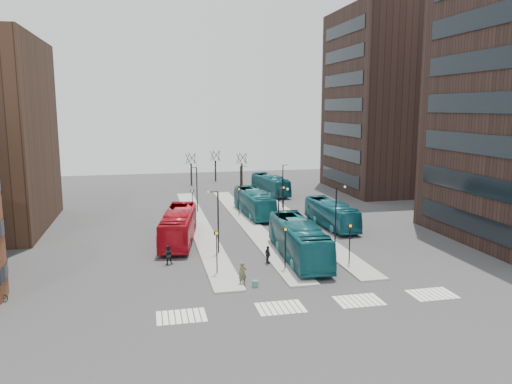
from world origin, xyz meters
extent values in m
plane|color=#2F2F32|center=(0.00, 0.00, 0.00)|extent=(160.00, 160.00, 0.00)
cube|color=gray|center=(-4.00, 30.00, 0.07)|extent=(2.50, 45.00, 0.15)
cube|color=gray|center=(2.00, 30.00, 0.07)|extent=(2.50, 45.00, 0.15)
cube|color=gray|center=(8.00, 30.00, 0.07)|extent=(2.50, 45.00, 0.15)
cube|color=navy|center=(-1.86, 8.41, 0.27)|extent=(0.43, 0.34, 0.53)
imported|color=#B60E1B|center=(-6.86, 23.27, 1.73)|extent=(4.92, 12.74, 3.46)
imported|color=#135962|center=(3.71, 14.87, 1.82)|extent=(3.64, 13.17, 3.64)
imported|color=#145F68|center=(3.72, 34.51, 1.66)|extent=(3.32, 12.05, 3.32)
imported|color=#155C69|center=(11.36, 26.30, 1.53)|extent=(3.15, 11.14, 3.07)
imported|color=#135460|center=(9.73, 49.65, 1.57)|extent=(4.10, 11.54, 3.14)
imported|color=brown|center=(-2.74, 9.11, 0.93)|extent=(0.69, 0.47, 1.86)
imported|color=black|center=(-8.34, 15.76, 0.90)|extent=(0.91, 0.72, 1.80)
imported|color=black|center=(0.57, 14.10, 0.81)|extent=(0.63, 1.02, 1.63)
imported|color=black|center=(4.26, 17.02, 0.73)|extent=(0.68, 1.01, 1.46)
cube|color=silver|center=(-9.50, 4.00, 0.01)|extent=(0.35, 2.40, 0.01)
cube|color=silver|center=(-9.07, 4.00, 0.01)|extent=(0.35, 2.40, 0.01)
cube|color=silver|center=(-8.64, 4.00, 0.01)|extent=(0.35, 2.40, 0.01)
cube|color=silver|center=(-8.21, 4.00, 0.01)|extent=(0.35, 2.40, 0.01)
cube|color=silver|center=(-7.79, 4.00, 0.01)|extent=(0.35, 2.40, 0.01)
cube|color=silver|center=(-7.36, 4.00, 0.01)|extent=(0.35, 2.40, 0.01)
cube|color=silver|center=(-6.93, 4.00, 0.01)|extent=(0.35, 2.40, 0.01)
cube|color=silver|center=(-6.50, 4.00, 0.01)|extent=(0.35, 2.40, 0.01)
cube|color=silver|center=(-2.50, 4.00, 0.01)|extent=(0.35, 2.40, 0.01)
cube|color=silver|center=(-2.07, 4.00, 0.01)|extent=(0.35, 2.40, 0.01)
cube|color=silver|center=(-1.64, 4.00, 0.01)|extent=(0.35, 2.40, 0.01)
cube|color=silver|center=(-1.21, 4.00, 0.01)|extent=(0.35, 2.40, 0.01)
cube|color=silver|center=(-0.79, 4.00, 0.01)|extent=(0.35, 2.40, 0.01)
cube|color=silver|center=(-0.36, 4.00, 0.01)|extent=(0.35, 2.40, 0.01)
cube|color=silver|center=(0.07, 4.00, 0.01)|extent=(0.35, 2.40, 0.01)
cube|color=silver|center=(0.50, 4.00, 0.01)|extent=(0.35, 2.40, 0.01)
cube|color=silver|center=(3.50, 4.00, 0.01)|extent=(0.35, 2.40, 0.01)
cube|color=silver|center=(3.93, 4.00, 0.01)|extent=(0.35, 2.40, 0.01)
cube|color=silver|center=(4.36, 4.00, 0.01)|extent=(0.35, 2.40, 0.01)
cube|color=silver|center=(4.79, 4.00, 0.01)|extent=(0.35, 2.40, 0.01)
cube|color=silver|center=(5.21, 4.00, 0.01)|extent=(0.35, 2.40, 0.01)
cube|color=silver|center=(5.64, 4.00, 0.01)|extent=(0.35, 2.40, 0.01)
cube|color=silver|center=(6.07, 4.00, 0.01)|extent=(0.35, 2.40, 0.01)
cube|color=silver|center=(6.50, 4.00, 0.01)|extent=(0.35, 2.40, 0.01)
cube|color=silver|center=(9.50, 4.00, 0.01)|extent=(0.35, 2.40, 0.01)
cube|color=silver|center=(9.93, 4.00, 0.01)|extent=(0.35, 2.40, 0.01)
cube|color=silver|center=(10.36, 4.00, 0.01)|extent=(0.35, 2.40, 0.01)
cube|color=silver|center=(10.79, 4.00, 0.01)|extent=(0.35, 2.40, 0.01)
cube|color=silver|center=(11.21, 4.00, 0.01)|extent=(0.35, 2.40, 0.01)
cube|color=silver|center=(11.64, 4.00, 0.01)|extent=(0.35, 2.40, 0.01)
cube|color=silver|center=(12.07, 4.00, 0.01)|extent=(0.35, 2.40, 0.01)
cube|color=silver|center=(12.50, 4.00, 0.01)|extent=(0.35, 2.40, 0.01)
cube|color=black|center=(21.94, 16.00, 2.50)|extent=(0.12, 16.00, 2.00)
cube|color=black|center=(21.94, 16.00, 6.50)|extent=(0.12, 16.00, 2.00)
cube|color=black|center=(21.94, 16.00, 10.50)|extent=(0.12, 16.00, 2.00)
cube|color=black|center=(21.94, 16.00, 14.50)|extent=(0.12, 16.00, 2.00)
cube|color=black|center=(21.94, 16.00, 18.50)|extent=(0.12, 16.00, 2.00)
cube|color=black|center=(21.94, 16.00, 22.50)|extent=(0.12, 16.00, 2.00)
cube|color=black|center=(32.00, 50.00, 15.00)|extent=(20.00, 20.00, 30.00)
cube|color=black|center=(21.94, 50.00, 2.50)|extent=(0.12, 16.00, 2.00)
cube|color=black|center=(21.94, 50.00, 6.50)|extent=(0.12, 16.00, 2.00)
cube|color=black|center=(21.94, 50.00, 10.50)|extent=(0.12, 16.00, 2.00)
cube|color=black|center=(21.94, 50.00, 14.50)|extent=(0.12, 16.00, 2.00)
cube|color=black|center=(21.94, 50.00, 18.50)|extent=(0.12, 16.00, 2.00)
cube|color=black|center=(21.94, 50.00, 22.50)|extent=(0.12, 16.00, 2.00)
cube|color=black|center=(21.94, 50.00, 26.50)|extent=(0.12, 16.00, 2.00)
cylinder|color=black|center=(-4.40, 12.00, 1.90)|extent=(0.10, 0.10, 3.50)
cube|color=black|center=(-4.40, 12.00, 3.65)|extent=(0.45, 0.10, 0.30)
cube|color=yellow|center=(-4.40, 11.94, 3.65)|extent=(0.20, 0.02, 0.20)
cylinder|color=black|center=(-4.40, 34.00, 1.90)|extent=(0.10, 0.10, 3.50)
cube|color=black|center=(-4.40, 34.00, 3.65)|extent=(0.45, 0.10, 0.30)
cube|color=yellow|center=(-4.40, 33.94, 3.65)|extent=(0.20, 0.02, 0.20)
cylinder|color=black|center=(1.60, 12.00, 1.90)|extent=(0.10, 0.10, 3.50)
cube|color=black|center=(1.60, 12.00, 3.65)|extent=(0.45, 0.10, 0.30)
cube|color=yellow|center=(1.60, 11.94, 3.65)|extent=(0.20, 0.02, 0.20)
cylinder|color=black|center=(1.60, 34.00, 1.90)|extent=(0.10, 0.10, 3.50)
cube|color=black|center=(1.60, 34.00, 3.65)|extent=(0.45, 0.10, 0.30)
cube|color=yellow|center=(1.60, 33.94, 3.65)|extent=(0.20, 0.02, 0.20)
cylinder|color=black|center=(7.60, 12.00, 1.90)|extent=(0.10, 0.10, 3.50)
cube|color=black|center=(7.60, 12.00, 3.65)|extent=(0.45, 0.10, 0.30)
cube|color=yellow|center=(7.60, 11.94, 3.65)|extent=(0.20, 0.02, 0.20)
cylinder|color=black|center=(7.60, 34.00, 1.90)|extent=(0.10, 0.10, 3.50)
cube|color=black|center=(7.60, 34.00, 3.65)|extent=(0.45, 0.10, 0.30)
cube|color=yellow|center=(7.60, 33.94, 3.65)|extent=(0.20, 0.02, 0.20)
cylinder|color=black|center=(-3.40, 18.00, 3.15)|extent=(0.14, 0.14, 6.00)
cylinder|color=black|center=(-3.85, 18.00, 6.15)|extent=(0.90, 0.08, 0.08)
sphere|color=silver|center=(-4.30, 18.00, 6.15)|extent=(0.24, 0.24, 0.24)
cylinder|color=black|center=(-3.40, 38.00, 3.15)|extent=(0.14, 0.14, 6.00)
cylinder|color=black|center=(-3.85, 38.00, 6.15)|extent=(0.90, 0.08, 0.08)
sphere|color=silver|center=(-4.30, 38.00, 6.15)|extent=(0.24, 0.24, 0.24)
cylinder|color=black|center=(2.60, 18.00, 3.15)|extent=(0.14, 0.14, 6.00)
cylinder|color=black|center=(3.05, 18.00, 6.15)|extent=(0.90, 0.08, 0.08)
sphere|color=silver|center=(3.50, 18.00, 6.15)|extent=(0.24, 0.24, 0.24)
cylinder|color=black|center=(2.60, 38.00, 3.15)|extent=(0.14, 0.14, 6.00)
cylinder|color=black|center=(3.05, 38.00, 6.15)|extent=(0.90, 0.08, 0.08)
sphere|color=silver|center=(3.50, 38.00, 6.15)|extent=(0.24, 0.24, 0.24)
cylinder|color=black|center=(8.60, 18.00, 3.15)|extent=(0.14, 0.14, 6.00)
cylinder|color=black|center=(9.05, 18.00, 6.15)|extent=(0.90, 0.08, 0.08)
sphere|color=silver|center=(9.50, 18.00, 6.15)|extent=(0.24, 0.24, 0.24)
cylinder|color=black|center=(8.60, 38.00, 3.15)|extent=(0.14, 0.14, 6.00)
cylinder|color=black|center=(9.05, 38.00, 6.15)|extent=(0.90, 0.08, 0.08)
sphere|color=silver|center=(9.50, 38.00, 6.15)|extent=(0.24, 0.24, 0.24)
cylinder|color=black|center=(-2.00, 62.00, 2.00)|extent=(0.30, 0.30, 4.00)
cylinder|color=black|center=(-1.30, 62.00, 4.90)|extent=(0.10, 1.56, 1.95)
cylinder|color=black|center=(-1.78, 62.67, 4.90)|extent=(1.48, 0.59, 1.97)
cylinder|color=black|center=(-2.57, 62.41, 4.90)|extent=(0.90, 1.31, 1.99)
cylinder|color=black|center=(-2.57, 61.59, 4.90)|extent=(0.89, 1.31, 1.99)
cylinder|color=black|center=(-1.79, 61.33, 4.90)|extent=(1.48, 0.58, 1.97)
cylinder|color=black|center=(3.00, 66.00, 2.00)|extent=(0.30, 0.30, 4.00)
cylinder|color=black|center=(3.70, 66.00, 4.90)|extent=(0.10, 1.56, 1.95)
cylinder|color=black|center=(3.22, 66.67, 4.90)|extent=(1.48, 0.59, 1.97)
cylinder|color=black|center=(2.43, 66.41, 4.90)|extent=(0.90, 1.31, 1.99)
cylinder|color=black|center=(2.43, 65.59, 4.90)|extent=(0.89, 1.31, 1.99)
cylinder|color=black|center=(3.21, 65.33, 4.90)|extent=(1.48, 0.58, 1.97)
cylinder|color=black|center=(7.00, 60.00, 2.00)|extent=(0.30, 0.30, 4.00)
cylinder|color=black|center=(7.70, 60.00, 4.90)|extent=(0.10, 1.56, 1.95)
cylinder|color=black|center=(7.22, 60.67, 4.90)|extent=(1.48, 0.59, 1.97)
cylinder|color=black|center=(6.43, 60.41, 4.90)|extent=(0.90, 1.31, 1.99)
cylinder|color=black|center=(6.43, 59.59, 4.90)|extent=(0.89, 1.31, 1.99)
cylinder|color=black|center=(7.21, 59.33, 4.90)|extent=(1.48, 0.58, 1.97)
camera|label=1|loc=(-9.97, -28.41, 14.07)|focal=35.00mm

